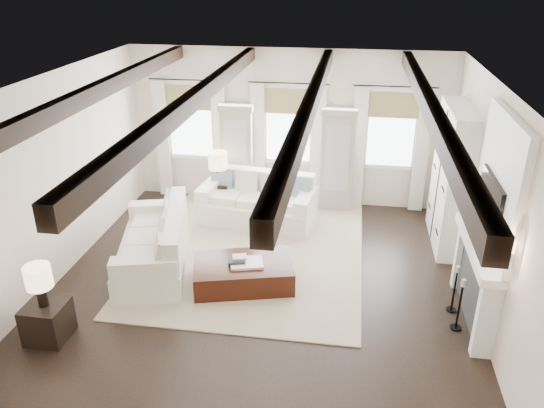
% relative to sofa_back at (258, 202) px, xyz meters
% --- Properties ---
extents(ground, '(7.50, 7.50, 0.00)m').
position_rel_sofa_back_xyz_m(ground, '(0.46, -2.69, -0.38)').
color(ground, black).
rests_on(ground, ground).
extents(room_shell, '(6.54, 7.54, 3.22)m').
position_rel_sofa_back_xyz_m(room_shell, '(1.21, -1.79, 1.51)').
color(room_shell, '#F1DFCA').
rests_on(room_shell, ground).
extents(area_rug, '(3.80, 4.74, 0.02)m').
position_rel_sofa_back_xyz_m(area_rug, '(0.15, -1.25, -0.37)').
color(area_rug, '#B9AA8D').
rests_on(area_rug, ground).
extents(sofa_back, '(2.34, 1.30, 0.95)m').
position_rel_sofa_back_xyz_m(sofa_back, '(0.00, 0.00, 0.00)').
color(sofa_back, white).
rests_on(sofa_back, ground).
extents(sofa_left, '(1.59, 2.50, 0.99)m').
position_rel_sofa_back_xyz_m(sofa_left, '(-1.34, -2.01, 0.02)').
color(sofa_left, white).
rests_on(sofa_left, ground).
extents(ottoman, '(1.73, 1.32, 0.40)m').
position_rel_sofa_back_xyz_m(ottoman, '(0.18, -2.34, -0.18)').
color(ottoman, black).
rests_on(ottoman, ground).
extents(tray, '(0.58, 0.50, 0.04)m').
position_rel_sofa_back_xyz_m(tray, '(0.25, -2.37, 0.04)').
color(tray, white).
rests_on(tray, ottoman).
extents(book_lower, '(0.30, 0.26, 0.04)m').
position_rel_sofa_back_xyz_m(book_lower, '(0.09, -2.39, 0.08)').
color(book_lower, '#262628').
rests_on(book_lower, tray).
extents(book_upper, '(0.26, 0.22, 0.03)m').
position_rel_sofa_back_xyz_m(book_upper, '(0.13, -2.34, 0.12)').
color(book_upper, beige).
rests_on(book_upper, book_lower).
extents(side_table_front, '(0.53, 0.53, 0.53)m').
position_rel_sofa_back_xyz_m(side_table_front, '(-2.16, -4.04, -0.12)').
color(side_table_front, black).
rests_on(side_table_front, ground).
extents(lamp_front, '(0.35, 0.35, 0.60)m').
position_rel_sofa_back_xyz_m(lamp_front, '(-2.16, -4.04, 0.55)').
color(lamp_front, black).
rests_on(lamp_front, side_table_front).
extents(side_table_back, '(0.42, 0.42, 0.63)m').
position_rel_sofa_back_xyz_m(side_table_back, '(-0.85, 0.29, -0.07)').
color(side_table_back, black).
rests_on(side_table_back, ground).
extents(lamp_back, '(0.38, 0.38, 0.65)m').
position_rel_sofa_back_xyz_m(lamp_back, '(-0.85, 0.29, 0.69)').
color(lamp_back, black).
rests_on(lamp_back, side_table_back).
extents(candlestick_near, '(0.16, 0.16, 0.80)m').
position_rel_sofa_back_xyz_m(candlestick_near, '(3.36, -2.97, -0.05)').
color(candlestick_near, black).
rests_on(candlestick_near, ground).
extents(candlestick_far, '(0.15, 0.15, 0.75)m').
position_rel_sofa_back_xyz_m(candlestick_far, '(3.36, -2.55, -0.07)').
color(candlestick_far, black).
rests_on(candlestick_far, ground).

